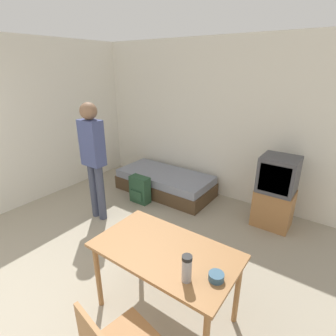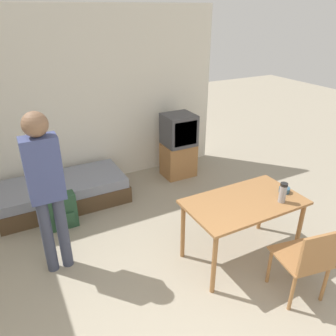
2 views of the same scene
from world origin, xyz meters
The scene contains 9 objects.
wall_back centered at (0.00, 4.00, 1.35)m, with size 5.01×0.06×2.70m.
wall_left centered at (-2.04, 1.99, 1.35)m, with size 0.06×4.97×2.70m.
daybed centered at (-0.31, 3.47, 0.19)m, with size 1.80×0.85×0.39m.
tv centered at (1.64, 3.51, 0.55)m, with size 0.53×0.46×1.08m.
dining_table centered at (1.24, 1.36, 0.66)m, with size 1.28×0.73×0.75m.
person_standing centered at (-0.64, 2.15, 1.06)m, with size 0.34×0.24×1.79m.
thermos_flask centered at (1.58, 1.16, 0.88)m, with size 0.08×0.08×0.22m.
mate_bowl centered at (1.76, 1.30, 0.78)m, with size 0.12×0.12×0.06m.
backpack centered at (-0.44, 2.90, 0.24)m, with size 0.35×0.21×0.48m.
Camera 1 is at (2.35, -0.15, 2.26)m, focal length 28.00 mm.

